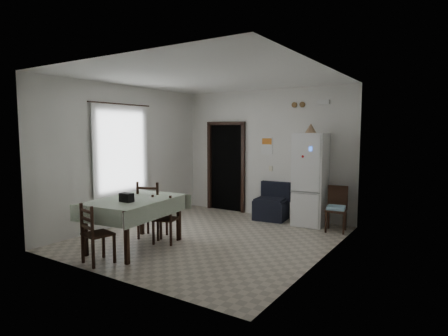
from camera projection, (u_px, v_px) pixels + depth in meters
ground at (209, 238)px, 6.86m from camera, size 4.50×4.50×0.00m
ceiling at (209, 77)px, 6.58m from camera, size 4.20×4.50×0.02m
wall_back at (265, 153)px, 8.60m from camera, size 4.20×0.02×2.90m
wall_front at (109, 170)px, 4.84m from camera, size 4.20×0.02×2.90m
wall_left at (127, 155)px, 7.85m from camera, size 0.02×4.50×2.90m
wall_right at (324, 165)px, 5.59m from camera, size 0.02×4.50×2.90m
doorway at (231, 167)px, 9.38m from camera, size 1.06×0.52×2.22m
window_recess at (118, 151)px, 7.70m from camera, size 0.10×1.20×1.60m
curtain at (122, 151)px, 7.64m from camera, size 0.02×1.45×1.85m
curtain_rod at (121, 104)px, 7.55m from camera, size 0.02×1.60×0.02m
calendar at (267, 146)px, 8.55m from camera, size 0.28×0.02×0.40m
calendar_image at (267, 141)px, 8.53m from camera, size 0.24×0.01×0.14m
light_switch at (271, 169)px, 8.55m from camera, size 0.08×0.02×0.12m
vent_left at (294, 105)px, 8.11m from camera, size 0.12×0.03×0.12m
vent_right at (302, 105)px, 8.01m from camera, size 0.12×0.03×0.12m
emergency_light at (324, 102)px, 7.73m from camera, size 0.25×0.07×0.09m
fridge at (311, 179)px, 7.73m from camera, size 0.66×0.66×1.92m
tan_cone at (311, 128)px, 7.68m from camera, size 0.26×0.26×0.19m
navy_seat at (271, 201)px, 8.27m from camera, size 0.74×0.72×0.82m
corner_chair at (336, 209)px, 7.26m from camera, size 0.43×0.43×0.88m
dining_table at (135, 223)px, 6.27m from camera, size 1.22×1.70×0.83m
black_bag at (127, 197)px, 5.95m from camera, size 0.22×0.13×0.14m
dining_chair_far_left at (153, 209)px, 6.87m from camera, size 0.57×0.57×1.05m
dining_chair_far_right at (166, 218)px, 6.53m from camera, size 0.47×0.47×0.87m
dining_chair_near_head at (98, 233)px, 5.53m from camera, size 0.46×0.46×0.90m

